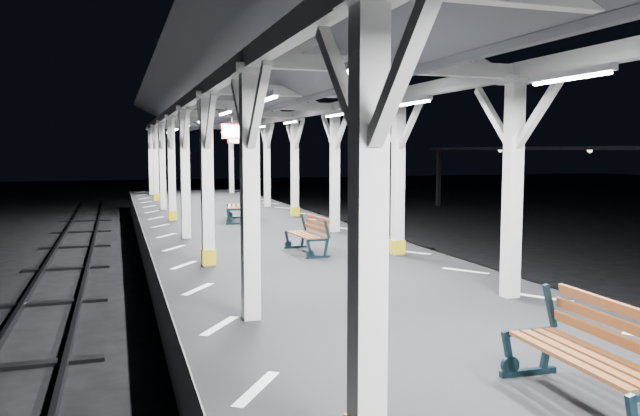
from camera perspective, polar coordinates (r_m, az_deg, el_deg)
ground at (r=11.09m, az=1.94°, el=-11.62°), size 120.00×120.00×0.00m
platform at (r=10.96m, az=1.95°, el=-9.12°), size 6.00×50.00×1.00m
hazard_stripes_left at (r=10.28m, az=-11.09°, el=-7.29°), size 1.00×48.00×0.01m
hazard_stripes_right at (r=11.89m, az=13.17°, el=-5.61°), size 1.00×48.00×0.01m
track_left at (r=10.54m, az=-25.23°, el=-12.60°), size 2.20×60.00×0.16m
track_right at (r=13.56m, az=22.44°, el=-8.52°), size 2.20×60.00×0.16m
canopy at (r=10.68m, az=2.05°, el=12.45°), size 5.40×49.00×4.65m
bench_near at (r=6.03m, az=23.86°, el=-11.94°), size 0.72×1.73×0.92m
bench_mid at (r=13.53m, az=-0.93°, el=-2.35°), size 0.64×1.50×0.80m
bench_far at (r=19.60m, az=-7.37°, el=0.24°), size 0.95×1.83×0.95m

